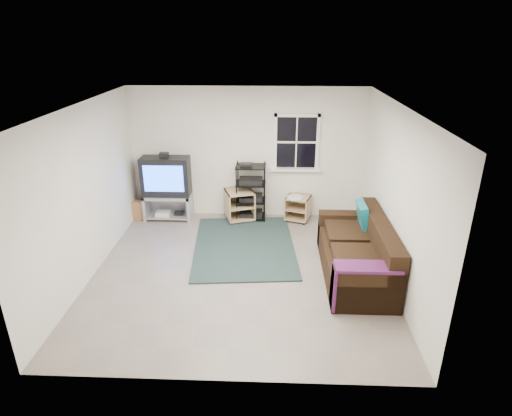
{
  "coord_description": "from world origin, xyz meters",
  "views": [
    {
      "loc": [
        0.49,
        -5.88,
        3.57
      ],
      "look_at": [
        0.24,
        0.4,
        0.94
      ],
      "focal_mm": 30.0,
      "sensor_mm": 36.0,
      "label": 1
    }
  ],
  "objects_px": {
    "side_table_left": "(239,204)",
    "side_table_right": "(298,206)",
    "tv_unit": "(167,183)",
    "av_rack": "(251,196)",
    "sofa": "(358,255)"
  },
  "relations": [
    {
      "from": "tv_unit",
      "to": "side_table_right",
      "type": "bearing_deg",
      "value": 0.76
    },
    {
      "from": "side_table_left",
      "to": "av_rack",
      "type": "bearing_deg",
      "value": 2.95
    },
    {
      "from": "side_table_right",
      "to": "sofa",
      "type": "relative_size",
      "value": 0.27
    },
    {
      "from": "tv_unit",
      "to": "sofa",
      "type": "bearing_deg",
      "value": -30.7
    },
    {
      "from": "side_table_right",
      "to": "sofa",
      "type": "bearing_deg",
      "value": -68.48
    },
    {
      "from": "tv_unit",
      "to": "av_rack",
      "type": "distance_m",
      "value": 1.69
    },
    {
      "from": "tv_unit",
      "to": "av_rack",
      "type": "height_order",
      "value": "tv_unit"
    },
    {
      "from": "side_table_right",
      "to": "sofa",
      "type": "distance_m",
      "value": 2.23
    },
    {
      "from": "side_table_left",
      "to": "side_table_right",
      "type": "relative_size",
      "value": 1.17
    },
    {
      "from": "side_table_left",
      "to": "sofa",
      "type": "relative_size",
      "value": 0.31
    },
    {
      "from": "side_table_left",
      "to": "side_table_right",
      "type": "bearing_deg",
      "value": 1.04
    },
    {
      "from": "sofa",
      "to": "side_table_left",
      "type": "bearing_deg",
      "value": 134.34
    },
    {
      "from": "tv_unit",
      "to": "side_table_right",
      "type": "distance_m",
      "value": 2.66
    },
    {
      "from": "tv_unit",
      "to": "av_rack",
      "type": "relative_size",
      "value": 1.18
    },
    {
      "from": "tv_unit",
      "to": "side_table_right",
      "type": "xyz_separation_m",
      "value": [
        2.62,
        0.03,
        -0.47
      ]
    }
  ]
}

